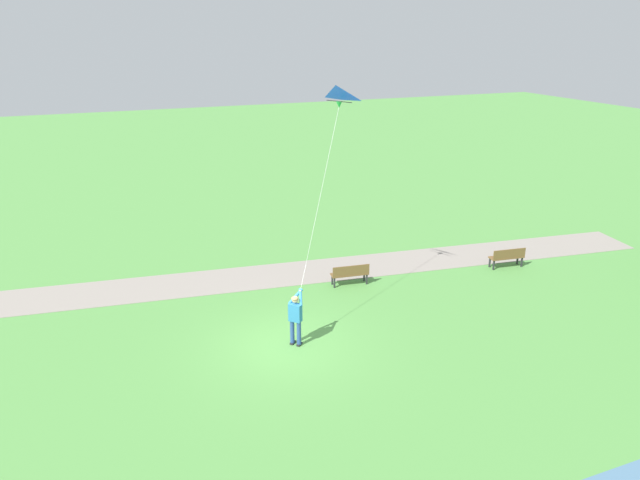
# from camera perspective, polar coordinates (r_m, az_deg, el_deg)

# --- Properties ---
(ground_plane) EXTENTS (120.00, 120.00, 0.00)m
(ground_plane) POSITION_cam_1_polar(r_m,az_deg,el_deg) (18.67, -3.36, -10.47)
(ground_plane) COLOR #569947
(walkway_path) EXTENTS (6.19, 32.06, 0.02)m
(walkway_path) POSITION_cam_1_polar(r_m,az_deg,el_deg) (23.73, -2.82, -3.37)
(walkway_path) COLOR gray
(walkway_path) RESTS_ON ground
(person_kite_flyer) EXTENTS (0.59, 0.59, 1.83)m
(person_kite_flyer) POSITION_cam_1_polar(r_m,az_deg,el_deg) (18.19, -2.46, -7.56)
(person_kite_flyer) COLOR #232328
(person_kite_flyer) RESTS_ON ground
(flying_kite) EXTENTS (2.68, 2.50, 6.08)m
(flying_kite) POSITION_cam_1_polar(r_m,az_deg,el_deg) (19.18, 1.62, 13.98)
(flying_kite) COLOR blue
(park_bench_near_walkway) EXTENTS (0.62, 1.54, 0.88)m
(park_bench_near_walkway) POSITION_cam_1_polar(r_m,az_deg,el_deg) (22.51, 3.04, -3.34)
(park_bench_near_walkway) COLOR brown
(park_bench_near_walkway) RESTS_ON ground
(park_bench_far_walkway) EXTENTS (0.62, 1.54, 0.88)m
(park_bench_far_walkway) POSITION_cam_1_polar(r_m,az_deg,el_deg) (25.39, 18.29, -1.57)
(park_bench_far_walkway) COLOR brown
(park_bench_far_walkway) RESTS_ON ground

